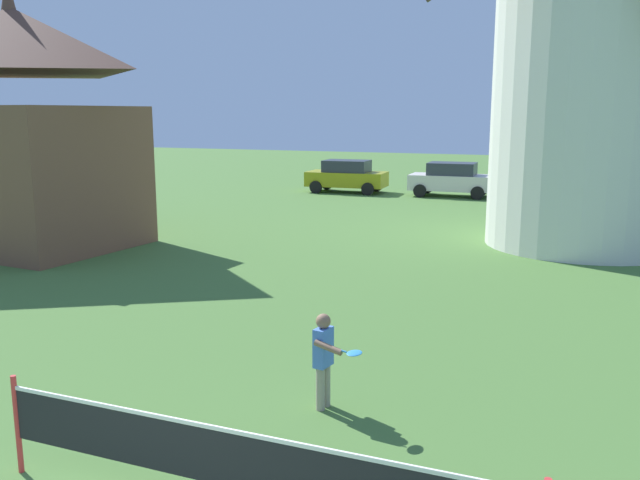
% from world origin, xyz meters
% --- Properties ---
extents(tennis_net, '(5.41, 0.06, 1.10)m').
position_xyz_m(tennis_net, '(0.47, 1.93, 0.69)').
color(tennis_net, red).
rests_on(tennis_net, ground_plane).
extents(player_far, '(0.72, 0.61, 1.28)m').
position_xyz_m(player_far, '(0.25, 4.64, 0.73)').
color(player_far, '#9E937F').
rests_on(player_far, ground_plane).
extents(parked_car_mustard, '(3.89, 2.05, 1.56)m').
position_xyz_m(parked_car_mustard, '(-7.72, 27.56, 0.81)').
color(parked_car_mustard, '#999919').
rests_on(parked_car_mustard, ground_plane).
extents(parked_car_cream, '(3.87, 1.99, 1.56)m').
position_xyz_m(parked_car_cream, '(-2.67, 27.87, 0.81)').
color(parked_car_cream, silver).
rests_on(parked_car_cream, ground_plane).
extents(parked_car_blue, '(4.18, 2.23, 1.56)m').
position_xyz_m(parked_car_blue, '(3.12, 28.56, 0.81)').
color(parked_car_blue, '#334C99').
rests_on(parked_car_blue, ground_plane).
extents(chapel, '(6.64, 5.10, 7.60)m').
position_xyz_m(chapel, '(-11.90, 11.60, 3.28)').
color(chapel, brown).
rests_on(chapel, ground_plane).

